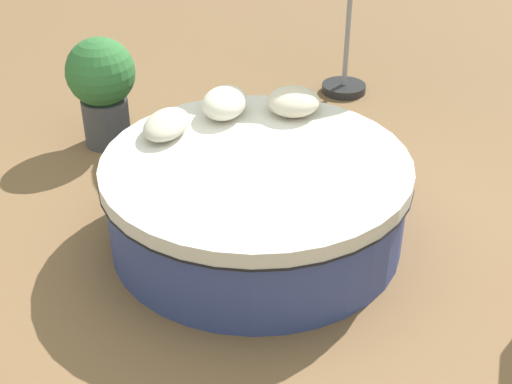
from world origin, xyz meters
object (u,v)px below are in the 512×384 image
throw_pillow_0 (293,101)px  throw_pillow_1 (225,103)px  round_bed (256,199)px  planter (102,85)px  throw_pillow_2 (166,124)px

throw_pillow_0 → throw_pillow_1: 0.51m
round_bed → planter: 1.94m
throw_pillow_0 → throw_pillow_1: (-0.16, 0.49, 0.01)m
throw_pillow_2 → throw_pillow_1: bearing=-40.9°
throw_pillow_0 → throw_pillow_2: throw_pillow_0 is taller
throw_pillow_0 → planter: 1.73m
round_bed → throw_pillow_0: bearing=-8.3°
round_bed → throw_pillow_1: size_ratio=4.54×
round_bed → throw_pillow_1: (0.61, 0.37, 0.41)m
throw_pillow_2 → round_bed: bearing=-108.7°
throw_pillow_2 → planter: bearing=45.1°
throw_pillow_2 → throw_pillow_0: bearing=-56.8°
throw_pillow_0 → round_bed: bearing=171.7°
round_bed → throw_pillow_2: (0.24, 0.70, 0.38)m
throw_pillow_1 → round_bed: bearing=-148.5°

